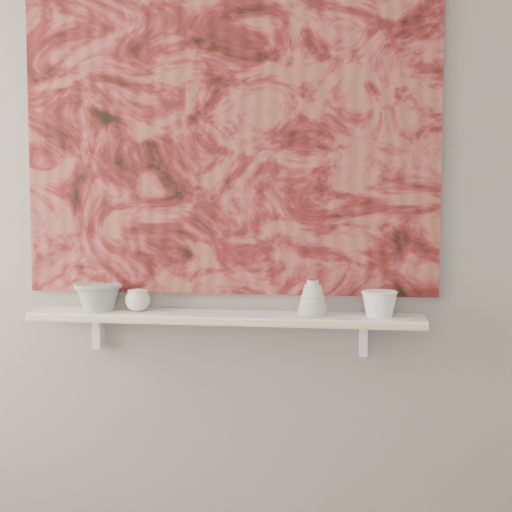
% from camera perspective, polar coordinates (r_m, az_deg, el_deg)
% --- Properties ---
extents(wall_back, '(3.60, 0.00, 3.60)m').
position_cam_1_polar(wall_back, '(2.60, -2.22, 4.92)').
color(wall_back, gray).
rests_on(wall_back, floor).
extents(shelf, '(1.40, 0.18, 0.03)m').
position_cam_1_polar(shelf, '(2.54, -2.57, -4.93)').
color(shelf, white).
rests_on(shelf, wall_back).
extents(shelf_stripe, '(1.40, 0.01, 0.02)m').
position_cam_1_polar(shelf_stripe, '(2.45, -2.97, -5.27)').
color(shelf_stripe, beige).
rests_on(shelf_stripe, shelf).
extents(bracket_left, '(0.03, 0.06, 0.12)m').
position_cam_1_polar(bracket_left, '(2.74, -12.49, -5.92)').
color(bracket_left, white).
rests_on(bracket_left, wall_back).
extents(bracket_right, '(0.03, 0.06, 0.12)m').
position_cam_1_polar(bracket_right, '(2.57, 8.57, -6.54)').
color(bracket_right, white).
rests_on(bracket_right, wall_back).
extents(painting, '(1.50, 0.02, 1.10)m').
position_cam_1_polar(painting, '(2.59, -2.29, 9.13)').
color(painting, maroon).
rests_on(painting, wall_back).
extents(house_motif, '(0.09, 0.00, 0.08)m').
position_cam_1_polar(house_motif, '(2.53, 7.76, 2.23)').
color(house_motif, black).
rests_on(house_motif, painting).
extents(bowl_grey, '(0.23, 0.23, 0.10)m').
position_cam_1_polar(bowl_grey, '(2.65, -12.48, -3.20)').
color(bowl_grey, gray).
rests_on(bowl_grey, shelf).
extents(cup_cream, '(0.11, 0.11, 0.08)m').
position_cam_1_polar(cup_cream, '(2.60, -9.44, -3.50)').
color(cup_cream, silver).
rests_on(cup_cream, shelf).
extents(bell_vessel, '(0.14, 0.14, 0.12)m').
position_cam_1_polar(bell_vessel, '(2.49, 4.57, -3.34)').
color(bell_vessel, silver).
rests_on(bell_vessel, shelf).
extents(bowl_white, '(0.16, 0.16, 0.09)m').
position_cam_1_polar(bowl_white, '(2.49, 9.85, -3.77)').
color(bowl_white, white).
rests_on(bowl_white, shelf).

